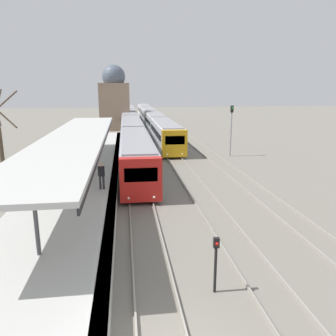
{
  "coord_description": "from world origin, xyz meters",
  "views": [
    {
      "loc": [
        -0.86,
        -6.92,
        7.01
      ],
      "look_at": [
        2.02,
        14.92,
        1.63
      ],
      "focal_mm": 35.0,
      "sensor_mm": 36.0,
      "label": 1
    }
  ],
  "objects_px": {
    "signal_post_near": "(216,259)",
    "person_on_platform": "(101,174)",
    "train_near": "(130,124)",
    "signal_mast_far": "(231,125)",
    "train_far": "(152,118)"
  },
  "relations": [
    {
      "from": "signal_post_near",
      "to": "person_on_platform",
      "type": "bearing_deg",
      "value": 114.32
    },
    {
      "from": "train_near",
      "to": "signal_post_near",
      "type": "xyz_separation_m",
      "value": [
        2.1,
        -40.2,
        -0.44
      ]
    },
    {
      "from": "signal_post_near",
      "to": "signal_mast_far",
      "type": "bearing_deg",
      "value": 70.81
    },
    {
      "from": "train_far",
      "to": "signal_post_near",
      "type": "relative_size",
      "value": 27.27
    },
    {
      "from": "train_far",
      "to": "signal_post_near",
      "type": "bearing_deg",
      "value": -92.2
    },
    {
      "from": "signal_post_near",
      "to": "signal_mast_far",
      "type": "height_order",
      "value": "signal_mast_far"
    },
    {
      "from": "person_on_platform",
      "to": "signal_mast_far",
      "type": "height_order",
      "value": "signal_mast_far"
    },
    {
      "from": "train_near",
      "to": "train_far",
      "type": "height_order",
      "value": "train_near"
    },
    {
      "from": "train_far",
      "to": "signal_mast_far",
      "type": "relative_size",
      "value": 10.72
    },
    {
      "from": "person_on_platform",
      "to": "train_far",
      "type": "distance_m",
      "value": 40.91
    },
    {
      "from": "person_on_platform",
      "to": "train_far",
      "type": "bearing_deg",
      "value": 80.97
    },
    {
      "from": "train_far",
      "to": "signal_mast_far",
      "type": "xyz_separation_m",
      "value": [
        6.08,
        -27.33,
        1.6
      ]
    },
    {
      "from": "person_on_platform",
      "to": "signal_mast_far",
      "type": "relative_size",
      "value": 0.31
    },
    {
      "from": "person_on_platform",
      "to": "signal_mast_far",
      "type": "bearing_deg",
      "value": 46.29
    },
    {
      "from": "train_near",
      "to": "signal_post_near",
      "type": "relative_size",
      "value": 30.01
    }
  ]
}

